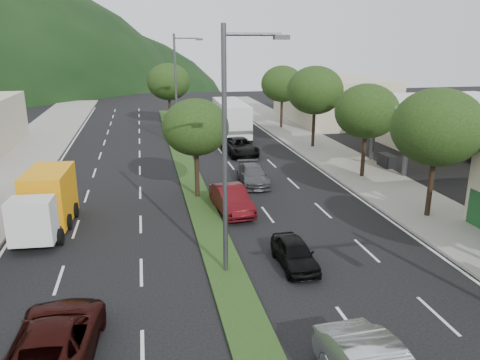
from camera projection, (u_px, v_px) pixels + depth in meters
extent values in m
cube|color=gray|center=(340.00, 160.00, 38.11)|extent=(5.00, 90.00, 0.15)
cube|color=gray|center=(3.00, 178.00, 33.10)|extent=(6.00, 90.00, 0.15)
cube|color=#1A3613|center=(183.00, 159.00, 38.48)|extent=(1.60, 56.00, 0.12)
cube|color=silver|center=(441.00, 101.00, 35.17)|extent=(12.00, 8.00, 0.50)
cube|color=yellow|center=(440.00, 106.00, 35.27)|extent=(12.20, 8.20, 0.50)
cylinder|color=#47494C|center=(407.00, 146.00, 32.81)|extent=(0.36, 0.36, 4.60)
cylinder|color=#47494C|center=(373.00, 133.00, 37.50)|extent=(0.36, 0.36, 4.60)
cylinder|color=#47494C|center=(461.00, 129.00, 39.07)|extent=(0.36, 0.36, 4.60)
cube|color=black|center=(387.00, 161.00, 35.66)|extent=(0.80, 1.60, 1.10)
cube|color=black|center=(479.00, 156.00, 37.23)|extent=(0.80, 1.60, 1.10)
cube|color=beige|center=(332.00, 99.00, 56.59)|extent=(10.00, 16.00, 5.20)
cylinder|color=black|center=(431.00, 182.00, 25.26)|extent=(0.28, 0.28, 3.81)
ellipsoid|color=black|center=(438.00, 127.00, 24.40)|extent=(4.80, 4.80, 4.08)
cylinder|color=black|center=(364.00, 151.00, 32.79)|extent=(0.28, 0.28, 3.58)
ellipsoid|color=black|center=(367.00, 111.00, 31.99)|extent=(4.40, 4.40, 3.74)
cylinder|color=black|center=(314.00, 125.00, 42.12)|extent=(0.28, 0.28, 3.92)
ellipsoid|color=black|center=(315.00, 90.00, 41.25)|extent=(5.00, 5.00, 4.25)
cylinder|color=black|center=(282.00, 111.00, 51.54)|extent=(0.28, 0.28, 3.70)
ellipsoid|color=black|center=(282.00, 84.00, 50.71)|extent=(4.60, 4.60, 3.91)
cylinder|color=black|center=(197.00, 170.00, 28.60)|extent=(0.28, 0.28, 3.36)
ellipsoid|color=black|center=(196.00, 127.00, 27.85)|extent=(4.00, 4.00, 3.40)
cylinder|color=black|center=(170.00, 109.00, 52.92)|extent=(0.28, 0.28, 3.81)
ellipsoid|color=black|center=(169.00, 82.00, 52.07)|extent=(4.80, 4.80, 4.08)
cylinder|color=#47494C|center=(225.00, 157.00, 18.31)|extent=(0.20, 0.20, 10.00)
cylinder|color=#47494C|center=(253.00, 34.00, 17.21)|extent=(2.20, 0.12, 0.12)
cube|color=#47494C|center=(282.00, 37.00, 17.45)|extent=(0.60, 0.25, 0.18)
cylinder|color=#47494C|center=(176.00, 92.00, 41.76)|extent=(0.20, 0.20, 10.00)
cylinder|color=#47494C|center=(187.00, 38.00, 40.66)|extent=(2.20, 0.12, 0.12)
cube|color=#47494C|center=(199.00, 39.00, 40.90)|extent=(0.60, 0.25, 0.18)
imported|color=black|center=(55.00, 341.00, 14.01)|extent=(2.83, 5.51, 1.49)
imported|color=black|center=(295.00, 253.00, 20.12)|extent=(1.43, 3.55, 1.21)
imported|color=#4F4F54|center=(253.00, 175.00, 31.72)|extent=(1.99, 4.46, 1.27)
imported|color=#4E0D11|center=(231.00, 199.00, 26.52)|extent=(2.02, 4.65, 1.49)
imported|color=black|center=(240.00, 147.00, 39.85)|extent=(2.75, 5.32, 1.43)
cube|color=silver|center=(32.00, 221.00, 21.48)|extent=(2.06, 1.56, 2.07)
cube|color=orange|center=(50.00, 196.00, 24.62)|extent=(2.31, 3.91, 2.79)
cube|color=black|center=(49.00, 221.00, 24.25)|extent=(2.13, 5.33, 0.27)
cylinder|color=black|center=(60.00, 237.00, 22.27)|extent=(0.32, 0.83, 0.81)
cylinder|color=black|center=(14.00, 239.00, 21.99)|extent=(0.32, 0.83, 0.81)
cylinder|color=black|center=(69.00, 222.00, 24.14)|extent=(0.32, 0.83, 0.81)
cylinder|color=black|center=(26.00, 224.00, 23.86)|extent=(0.32, 0.83, 0.81)
cylinder|color=black|center=(75.00, 210.00, 25.83)|extent=(0.32, 0.83, 0.81)
cylinder|color=black|center=(36.00, 212.00, 25.55)|extent=(0.32, 0.83, 0.81)
cube|color=silver|center=(231.00, 117.00, 47.27)|extent=(2.71, 9.18, 3.05)
cube|color=slate|center=(231.00, 125.00, 47.49)|extent=(2.77, 9.18, 0.36)
cylinder|color=black|center=(214.00, 126.00, 50.92)|extent=(0.37, 0.92, 0.91)
cylinder|color=black|center=(237.00, 125.00, 51.37)|extent=(0.37, 0.92, 0.91)
cylinder|color=black|center=(215.00, 128.00, 49.89)|extent=(0.37, 0.92, 0.91)
cylinder|color=black|center=(239.00, 127.00, 50.34)|extent=(0.37, 0.92, 0.91)
cylinder|color=black|center=(224.00, 139.00, 44.38)|extent=(0.37, 0.92, 0.91)
cylinder|color=black|center=(250.00, 138.00, 44.83)|extent=(0.37, 0.92, 0.91)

